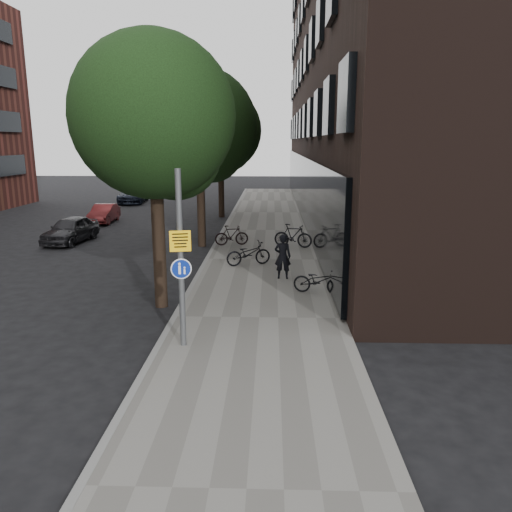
{
  "coord_description": "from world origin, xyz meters",
  "views": [
    {
      "loc": [
        0.56,
        -9.11,
        4.64
      ],
      "look_at": [
        0.2,
        2.37,
        2.0
      ],
      "focal_mm": 35.0,
      "sensor_mm": 36.0,
      "label": 1
    }
  ],
  "objects_px": {
    "signpost": "(181,259)",
    "parked_car_near": "(71,230)",
    "pedestrian": "(283,256)",
    "parked_bike_facade_near": "(319,280)"
  },
  "relations": [
    {
      "from": "signpost",
      "to": "pedestrian",
      "type": "relative_size",
      "value": 2.61
    },
    {
      "from": "signpost",
      "to": "parked_car_near",
      "type": "bearing_deg",
      "value": 108.33
    },
    {
      "from": "pedestrian",
      "to": "parked_car_near",
      "type": "height_order",
      "value": "pedestrian"
    },
    {
      "from": "signpost",
      "to": "parked_bike_facade_near",
      "type": "xyz_separation_m",
      "value": [
        3.43,
        4.06,
        -1.6
      ]
    },
    {
      "from": "signpost",
      "to": "parked_car_near",
      "type": "xyz_separation_m",
      "value": [
        -7.44,
        12.18,
        -1.51
      ]
    },
    {
      "from": "signpost",
      "to": "parked_car_near",
      "type": "distance_m",
      "value": 14.36
    },
    {
      "from": "signpost",
      "to": "pedestrian",
      "type": "xyz_separation_m",
      "value": [
        2.37,
        5.75,
        -1.24
      ]
    },
    {
      "from": "pedestrian",
      "to": "parked_bike_facade_near",
      "type": "xyz_separation_m",
      "value": [
        1.06,
        -1.69,
        -0.35
      ]
    },
    {
      "from": "signpost",
      "to": "parked_car_near",
      "type": "height_order",
      "value": "signpost"
    },
    {
      "from": "parked_bike_facade_near",
      "to": "parked_car_near",
      "type": "height_order",
      "value": "parked_car_near"
    }
  ]
}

